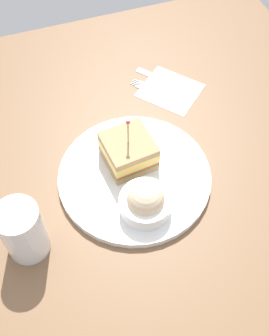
% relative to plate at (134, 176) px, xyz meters
% --- Properties ---
extents(ground_plane, '(0.97, 0.97, 0.02)m').
position_rel_plate_xyz_m(ground_plane, '(0.00, 0.00, -0.02)').
color(ground_plane, brown).
extents(plate, '(0.28, 0.28, 0.01)m').
position_rel_plate_xyz_m(plate, '(0.00, 0.00, 0.00)').
color(plate, white).
rests_on(plate, ground_plane).
extents(sandwich_half_center, '(0.09, 0.09, 0.11)m').
position_rel_plate_xyz_m(sandwich_half_center, '(0.03, -0.00, 0.04)').
color(sandwich_half_center, tan).
rests_on(sandwich_half_center, plate).
extents(coleslaw_bowl, '(0.09, 0.09, 0.06)m').
position_rel_plate_xyz_m(coleslaw_bowl, '(-0.07, 0.01, 0.03)').
color(coleslaw_bowl, white).
rests_on(coleslaw_bowl, plate).
extents(drink_glass, '(0.07, 0.07, 0.11)m').
position_rel_plate_xyz_m(drink_glass, '(-0.07, 0.21, 0.04)').
color(drink_glass, gold).
rests_on(drink_glass, ground_plane).
extents(napkin, '(0.16, 0.16, 0.00)m').
position_rel_plate_xyz_m(napkin, '(0.19, -0.15, -0.01)').
color(napkin, beige).
rests_on(napkin, ground_plane).
extents(fork, '(0.10, 0.09, 0.00)m').
position_rel_plate_xyz_m(fork, '(0.20, -0.11, -0.01)').
color(fork, silver).
rests_on(fork, ground_plane).
extents(knife, '(0.11, 0.09, 0.00)m').
position_rel_plate_xyz_m(knife, '(0.23, -0.14, -0.01)').
color(knife, silver).
rests_on(knife, ground_plane).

